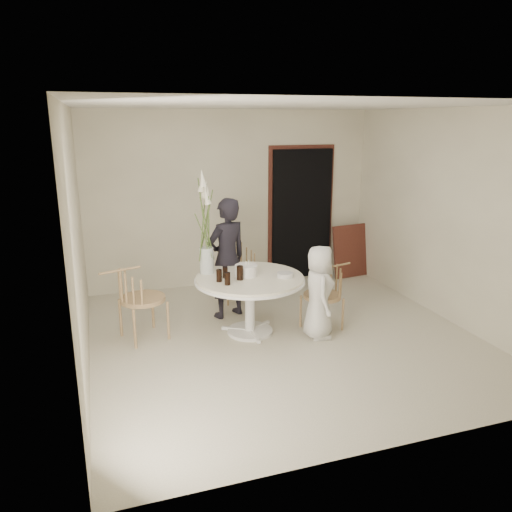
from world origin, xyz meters
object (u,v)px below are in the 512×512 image
object	(u,v)px
chair_right	(329,288)
birthday_cake	(246,270)
chair_far	(241,265)
chair_left	(132,293)
boy	(319,292)
girl	(227,258)
table	(250,285)
flower_vase	(206,231)

from	to	relation	value
chair_right	birthday_cake	world-z (taller)	birthday_cake
chair_far	birthday_cake	xyz separation A→B (m)	(-0.28, -1.15, 0.29)
chair_left	birthday_cake	size ratio (longest dim) A/B	3.38
chair_right	boy	world-z (taller)	boy
chair_far	girl	bearing A→B (deg)	-103.62
chair_right	girl	size ratio (longest dim) A/B	0.51
chair_right	birthday_cake	distance (m)	1.08
table	chair_left	xyz separation A→B (m)	(-1.37, 0.22, -0.02)
chair_left	boy	size ratio (longest dim) A/B	0.81
table	girl	size ratio (longest dim) A/B	0.83
table	birthday_cake	xyz separation A→B (m)	(-0.03, 0.05, 0.18)
chair_far	chair_right	distance (m)	1.53
flower_vase	chair_right	bearing A→B (deg)	-16.73
chair_right	girl	xyz separation A→B (m)	(-1.12, 0.76, 0.27)
chair_right	birthday_cake	xyz separation A→B (m)	(-1.03, 0.18, 0.27)
boy	chair_right	bearing A→B (deg)	-35.07
chair_right	flower_vase	world-z (taller)	flower_vase
chair_far	flower_vase	bearing A→B (deg)	-109.67
chair_far	table	bearing A→B (deg)	-83.15
chair_left	chair_far	bearing A→B (deg)	-76.97
chair_right	girl	world-z (taller)	girl
chair_right	birthday_cake	bearing A→B (deg)	-114.38
boy	girl	bearing A→B (deg)	54.00
chair_far	boy	bearing A→B (deg)	-53.68
girl	boy	world-z (taller)	girl
girl	birthday_cake	world-z (taller)	girl
table	flower_vase	distance (m)	0.84
table	birthday_cake	size ratio (longest dim) A/B	4.88
chair_far	boy	distance (m)	1.64
girl	flower_vase	xyz separation A→B (m)	(-0.34, -0.32, 0.46)
chair_left	girl	bearing A→B (deg)	-90.24
chair_far	girl	distance (m)	0.74
chair_far	girl	world-z (taller)	girl
table	boy	xyz separation A→B (m)	(0.75, -0.36, -0.05)
chair_far	flower_vase	distance (m)	1.36
boy	flower_vase	world-z (taller)	flower_vase
flower_vase	birthday_cake	bearing A→B (deg)	-31.06
chair_right	boy	size ratio (longest dim) A/B	0.71
chair_left	flower_vase	size ratio (longest dim) A/B	0.73
flower_vase	chair_left	bearing A→B (deg)	-174.54
chair_far	chair_right	size ratio (longest dim) A/B	0.97
chair_right	boy	distance (m)	0.34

